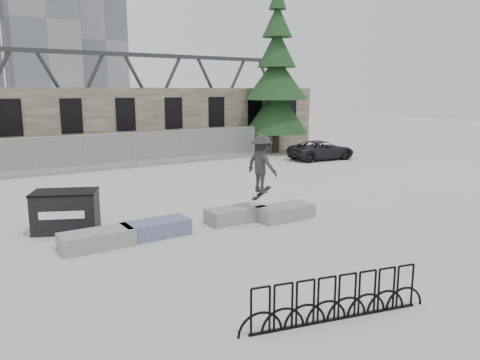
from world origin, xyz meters
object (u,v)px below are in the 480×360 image
(dumpster, at_px, (66,211))
(spruce_tree, at_px, (276,83))
(planter_offset, at_px, (285,212))
(planter_center_left, at_px, (156,228))
(planter_center_right, at_px, (236,214))
(bike_rack, at_px, (337,299))
(planter_far_left, at_px, (96,239))
(suv, at_px, (322,150))
(skateboarder, at_px, (262,164))

(dumpster, xyz_separation_m, spruce_tree, (17.00, 11.51, 4.18))
(planter_offset, relative_size, spruce_tree, 0.17)
(planter_center_left, bearing_deg, planter_center_right, 0.92)
(planter_center_right, xyz_separation_m, dumpster, (-5.02, 1.98, 0.38))
(planter_offset, distance_m, bike_rack, 7.19)
(planter_center_right, distance_m, dumpster, 5.41)
(bike_rack, bearing_deg, spruce_tree, 55.33)
(planter_offset, bearing_deg, dumpster, 158.12)
(planter_far_left, relative_size, bike_rack, 0.51)
(planter_center_left, bearing_deg, suv, 31.08)
(bike_rack, distance_m, suv, 21.55)
(bike_rack, bearing_deg, planter_center_left, 96.80)
(planter_offset, xyz_separation_m, dumpster, (-6.59, 2.65, 0.38))
(planter_center_left, distance_m, bike_rack, 6.86)
(planter_center_left, xyz_separation_m, planter_center_right, (2.90, 0.05, 0.00))
(planter_far_left, bearing_deg, dumpster, 98.30)
(planter_offset, height_order, suv, suv)
(bike_rack, xyz_separation_m, skateboarder, (2.75, 6.30, 1.54))
(planter_far_left, height_order, planter_center_left, same)
(dumpster, relative_size, bike_rack, 0.57)
(planter_far_left, height_order, planter_offset, same)
(suv, bearing_deg, planter_center_left, 126.94)
(planter_offset, height_order, skateboarder, skateboarder)
(planter_far_left, height_order, dumpster, dumpster)
(planter_center_left, bearing_deg, planter_far_left, -177.04)
(planter_center_right, distance_m, skateboarder, 1.92)
(dumpster, relative_size, skateboarder, 1.07)
(planter_far_left, relative_size, planter_center_left, 1.00)
(planter_center_left, bearing_deg, dumpster, 136.31)
(bike_rack, relative_size, spruce_tree, 0.34)
(dumpster, relative_size, suv, 0.52)
(planter_far_left, bearing_deg, skateboarder, -4.35)
(planter_center_left, height_order, planter_offset, same)
(planter_far_left, distance_m, spruce_tree, 22.02)
(planter_center_right, height_order, spruce_tree, spruce_tree)
(planter_center_left, relative_size, planter_offset, 1.00)
(dumpster, bearing_deg, planter_offset, 3.05)
(planter_center_left, height_order, planter_center_right, same)
(bike_rack, bearing_deg, dumpster, 108.35)
(planter_center_left, relative_size, dumpster, 0.88)
(bike_rack, bearing_deg, skateboarder, 66.39)
(bike_rack, height_order, skateboarder, skateboarder)
(suv, bearing_deg, planter_offset, 138.19)
(planter_far_left, xyz_separation_m, planter_center_right, (4.71, 0.14, 0.00))
(planter_center_left, distance_m, spruce_tree, 20.62)
(planter_far_left, relative_size, skateboarder, 0.94)
(skateboarder, bearing_deg, planter_offset, -107.26)
(bike_rack, relative_size, suv, 0.90)
(planter_offset, bearing_deg, skateboarder, 172.50)
(planter_center_left, relative_size, planter_center_right, 1.00)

